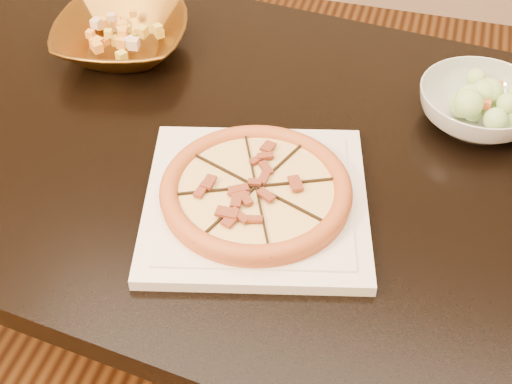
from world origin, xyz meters
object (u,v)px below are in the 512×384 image
(salad_bowl, at_px, (479,106))
(bronze_bowl, at_px, (121,38))
(dining_table, at_px, (224,182))
(pizza, at_px, (256,190))
(plate, at_px, (256,202))

(salad_bowl, bearing_deg, bronze_bowl, 177.01)
(dining_table, xyz_separation_m, pizza, (0.10, -0.15, 0.14))
(bronze_bowl, bearing_deg, pizza, -42.90)
(bronze_bowl, bearing_deg, plate, -42.90)
(salad_bowl, bearing_deg, plate, -135.32)
(dining_table, height_order, salad_bowl, salad_bowl)
(dining_table, relative_size, bronze_bowl, 5.79)
(bronze_bowl, distance_m, salad_bowl, 0.65)
(dining_table, distance_m, salad_bowl, 0.45)
(dining_table, xyz_separation_m, plate, (0.10, -0.15, 0.12))
(pizza, xyz_separation_m, salad_bowl, (0.30, 0.29, -0.00))
(salad_bowl, bearing_deg, dining_table, -159.42)
(bronze_bowl, relative_size, salad_bowl, 1.22)
(dining_table, relative_size, plate, 3.65)
(dining_table, height_order, pizza, pizza)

